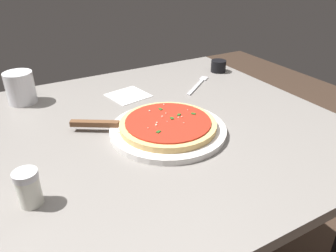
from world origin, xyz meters
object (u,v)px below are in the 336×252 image
object	(u,v)px
serving_plate	(168,130)
pizza	(168,124)
napkin_folded_right	(128,95)
fork	(198,84)
parmesan_shaker	(28,188)
pizza_server	(110,125)
cup_tall_drink	(20,88)
cup_small_sauce	(218,66)

from	to	relation	value
serving_plate	pizza	distance (m)	0.02
napkin_folded_right	pizza	bearing A→B (deg)	178.81
fork	serving_plate	bearing A→B (deg)	133.22
serving_plate	parmesan_shaker	distance (m)	0.38
napkin_folded_right	pizza_server	bearing A→B (deg)	145.66
fork	pizza_server	bearing A→B (deg)	112.94
pizza_server	cup_tall_drink	distance (m)	0.36
pizza	fork	xyz separation A→B (m)	(0.25, -0.26, -0.02)
cup_small_sauce	napkin_folded_right	bearing A→B (deg)	96.96
parmesan_shaker	pizza_server	bearing A→B (deg)	-50.10
serving_plate	parmesan_shaker	bearing A→B (deg)	107.13
cup_tall_drink	pizza	bearing A→B (deg)	-142.27
pizza_server	cup_tall_drink	size ratio (longest dim) A/B	2.12
pizza_server	cup_tall_drink	world-z (taller)	cup_tall_drink
cup_tall_drink	parmesan_shaker	xyz separation A→B (m)	(-0.51, 0.06, -0.01)
serving_plate	cup_tall_drink	xyz separation A→B (m)	(0.40, 0.31, 0.04)
cup_small_sauce	fork	world-z (taller)	cup_small_sauce
napkin_folded_right	parmesan_shaker	world-z (taller)	parmesan_shaker
cup_small_sauce	cup_tall_drink	bearing A→B (deg)	84.94
pizza_server	parmesan_shaker	bearing A→B (deg)	129.90
fork	parmesan_shaker	size ratio (longest dim) A/B	2.14
napkin_folded_right	fork	bearing A→B (deg)	-97.29
pizza	parmesan_shaker	xyz separation A→B (m)	(-0.11, 0.36, 0.01)
cup_small_sauce	parmesan_shaker	xyz separation A→B (m)	(-0.44, 0.78, 0.01)
serving_plate	fork	bearing A→B (deg)	-46.78
pizza	cup_tall_drink	xyz separation A→B (m)	(0.40, 0.31, 0.02)
serving_plate	pizza_server	size ratio (longest dim) A/B	1.46
pizza_server	napkin_folded_right	size ratio (longest dim) A/B	1.77
napkin_folded_right	parmesan_shaker	bearing A→B (deg)	136.95
serving_plate	cup_tall_drink	bearing A→B (deg)	37.73
pizza	fork	world-z (taller)	pizza
pizza	cup_small_sauce	xyz separation A→B (m)	(0.33, -0.41, -0.00)
cup_tall_drink	fork	world-z (taller)	cup_tall_drink
pizza_server	cup_small_sauce	distance (m)	0.60
cup_tall_drink	fork	bearing A→B (deg)	-104.43
pizza_server	napkin_folded_right	xyz separation A→B (m)	(0.20, -0.14, -0.02)
cup_tall_drink	cup_small_sauce	bearing A→B (deg)	-95.06
cup_tall_drink	pizza_server	bearing A→B (deg)	-150.93
cup_small_sauce	parmesan_shaker	distance (m)	0.89
pizza	cup_tall_drink	distance (m)	0.50
cup_tall_drink	napkin_folded_right	distance (m)	0.34
cup_tall_drink	napkin_folded_right	xyz separation A→B (m)	(-0.11, -0.31, -0.05)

